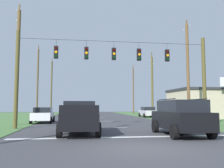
# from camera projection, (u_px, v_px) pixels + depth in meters

# --- Properties ---
(ground_plane) EXTENTS (120.00, 120.00, 0.00)m
(ground_plane) POSITION_uv_depth(u_px,v_px,m) (144.00, 148.00, 9.60)
(ground_plane) COLOR #3D3D42
(stop_bar_stripe) EXTENTS (12.38, 0.45, 0.01)m
(stop_bar_stripe) POSITION_uv_depth(u_px,v_px,m) (127.00, 137.00, 13.03)
(stop_bar_stripe) COLOR white
(stop_bar_stripe) RESTS_ON ground
(lane_dash_0) EXTENTS (2.50, 0.15, 0.01)m
(lane_dash_0) POSITION_uv_depth(u_px,v_px,m) (111.00, 127.00, 18.95)
(lane_dash_0) COLOR white
(lane_dash_0) RESTS_ON ground
(lane_dash_1) EXTENTS (2.50, 0.15, 0.01)m
(lane_dash_1) POSITION_uv_depth(u_px,v_px,m) (102.00, 121.00, 26.51)
(lane_dash_1) COLOR white
(lane_dash_1) RESTS_ON ground
(lane_dash_2) EXTENTS (2.50, 0.15, 0.01)m
(lane_dash_2) POSITION_uv_depth(u_px,v_px,m) (97.00, 118.00, 33.52)
(lane_dash_2) COLOR white
(lane_dash_2) RESTS_ON ground
(overhead_signal_span) EXTENTS (15.00, 0.31, 7.28)m
(overhead_signal_span) POSITION_uv_depth(u_px,v_px,m) (115.00, 74.00, 18.99)
(overhead_signal_span) COLOR brown
(overhead_signal_span) RESTS_ON ground
(pickup_truck) EXTENTS (2.31, 5.41, 1.95)m
(pickup_truck) POSITION_uv_depth(u_px,v_px,m) (79.00, 118.00, 14.65)
(pickup_truck) COLOR black
(pickup_truck) RESTS_ON ground
(suv_black) EXTENTS (2.29, 4.84, 2.05)m
(suv_black) POSITION_uv_depth(u_px,v_px,m) (180.00, 117.00, 13.86)
(suv_black) COLOR black
(suv_black) RESTS_ON ground
(distant_car_crossing_white) EXTENTS (2.05, 4.32, 1.52)m
(distant_car_crossing_white) POSITION_uv_depth(u_px,v_px,m) (43.00, 115.00, 24.10)
(distant_car_crossing_white) COLOR silver
(distant_car_crossing_white) RESTS_ON ground
(distant_car_oncoming) EXTENTS (2.06, 4.32, 1.52)m
(distant_car_oncoming) POSITION_uv_depth(u_px,v_px,m) (148.00, 112.00, 35.81)
(distant_car_oncoming) COLOR silver
(distant_car_oncoming) RESTS_ON ground
(distant_car_far_parked) EXTENTS (4.45, 2.33, 1.52)m
(distant_car_far_parked) POSITION_uv_depth(u_px,v_px,m) (186.00, 115.00, 24.37)
(distant_car_far_parked) COLOR black
(distant_car_far_parked) RESTS_ON ground
(utility_pole_mid_right) EXTENTS (0.30, 1.56, 10.64)m
(utility_pole_mid_right) POSITION_uv_depth(u_px,v_px,m) (188.00, 71.00, 25.07)
(utility_pole_mid_right) COLOR brown
(utility_pole_mid_right) RESTS_ON ground
(utility_pole_far_right) EXTENTS (0.33, 2.00, 9.96)m
(utility_pole_far_right) POSITION_uv_depth(u_px,v_px,m) (152.00, 85.00, 37.17)
(utility_pole_far_right) COLOR brown
(utility_pole_far_right) RESTS_ON ground
(utility_pole_near_left) EXTENTS (0.27, 1.62, 10.12)m
(utility_pole_near_left) POSITION_uv_depth(u_px,v_px,m) (133.00, 90.00, 50.49)
(utility_pole_near_left) COLOR brown
(utility_pole_near_left) RESTS_ON ground
(utility_pole_far_left) EXTENTS (0.31, 1.57, 10.72)m
(utility_pole_far_left) POSITION_uv_depth(u_px,v_px,m) (17.00, 64.00, 21.38)
(utility_pole_far_left) COLOR brown
(utility_pole_far_left) RESTS_ON ground
(utility_pole_distant_right) EXTENTS (0.27, 1.79, 10.60)m
(utility_pole_distant_right) POSITION_uv_depth(u_px,v_px,m) (38.00, 81.00, 35.51)
(utility_pole_distant_right) COLOR brown
(utility_pole_distant_right) RESTS_ON ground
(utility_pole_distant_left) EXTENTS (0.33, 1.71, 11.39)m
(utility_pole_distant_left) POSITION_uv_depth(u_px,v_px,m) (51.00, 86.00, 49.23)
(utility_pole_distant_left) COLOR brown
(utility_pole_distant_left) RESTS_ON ground
(roadside_store) EXTENTS (9.90, 8.43, 5.15)m
(roadside_store) POSITION_uv_depth(u_px,v_px,m) (209.00, 103.00, 33.73)
(roadside_store) COLOR beige
(roadside_store) RESTS_ON ground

